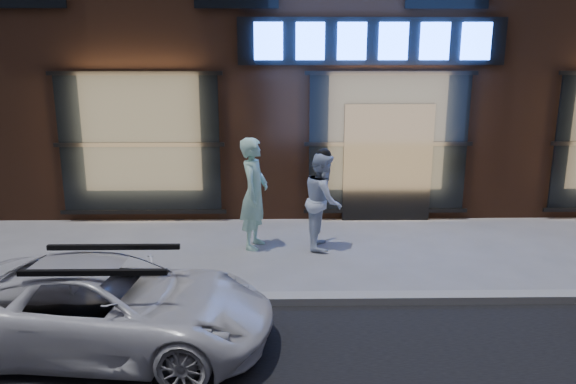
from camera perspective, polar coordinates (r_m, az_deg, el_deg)
ground at (r=8.32m, az=14.84°, el=-10.74°), size 90.00×90.00×0.00m
curb at (r=8.30m, az=14.87°, el=-10.36°), size 60.00×0.25×0.12m
man_bowtie at (r=9.89m, az=-3.46°, el=-0.15°), size 0.63×0.81×1.98m
man_cap at (r=9.93m, az=3.59°, el=-0.86°), size 0.70×0.88×1.72m
white_suv at (r=7.02m, az=-17.83°, el=-10.99°), size 4.05×2.19×1.08m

